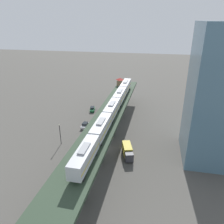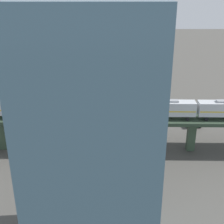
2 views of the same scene
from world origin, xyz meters
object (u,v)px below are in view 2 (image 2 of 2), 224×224
(subway_train, at_px, (112,108))
(street_lamp, at_px, (94,111))
(delivery_truck, at_px, (79,159))
(street_car_silver, at_px, (139,127))
(street_car_green, at_px, (194,124))
(office_tower, at_px, (92,145))

(subway_train, xyz_separation_m, street_lamp, (15.44, 4.79, -7.18))
(delivery_truck, relative_size, street_lamp, 1.09)
(street_car_silver, height_order, delivery_truck, delivery_truck)
(subway_train, xyz_separation_m, street_car_silver, (11.46, -7.46, -10.35))
(street_car_green, relative_size, delivery_truck, 0.62)
(street_lamp, bearing_deg, office_tower, -177.42)
(subway_train, xyz_separation_m, office_tower, (-29.22, 2.78, 6.71))
(subway_train, relative_size, street_car_silver, 13.72)
(office_tower, bearing_deg, street_car_green, -31.16)
(office_tower, bearing_deg, street_car_silver, -14.13)
(street_lamp, bearing_deg, subway_train, -162.76)
(street_car_green, height_order, office_tower, office_tower)
(street_car_silver, distance_m, street_lamp, 13.27)
(street_car_silver, distance_m, delivery_truck, 22.88)
(subway_train, distance_m, office_tower, 30.11)
(street_car_silver, xyz_separation_m, office_tower, (-40.68, 10.24, 17.06))
(subway_train, distance_m, street_car_green, 28.26)
(street_car_silver, bearing_deg, delivery_truck, 139.73)
(street_car_green, xyz_separation_m, street_lamp, (2.36, 27.60, 3.17))
(subway_train, height_order, street_lamp, subway_train)
(subway_train, bearing_deg, street_lamp, 17.24)
(street_lamp, distance_m, office_tower, 46.82)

